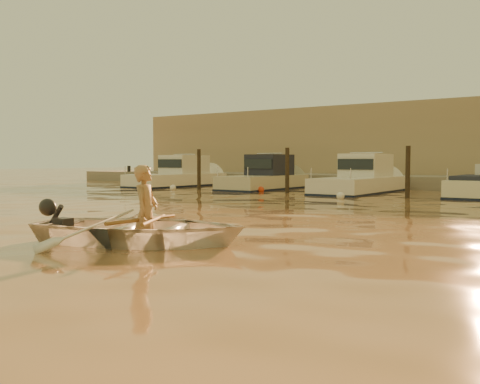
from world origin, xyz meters
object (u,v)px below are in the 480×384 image
Objects in this scene: person at (146,213)px; moored_boat_0 at (177,175)px; dinghy at (141,229)px; moored_boat_2 at (360,179)px; moored_boat_1 at (264,177)px.

moored_boat_0 reaches higher than person.
moored_boat_0 is (-13.47, 16.09, 0.36)m from dinghy.
moored_boat_2 reaches higher than dinghy.
dinghy is 0.29m from person.
moored_boat_2 is at bearing 0.00° from moored_boat_0.
moored_boat_0 is 5.78m from moored_boat_1.
dinghy is 0.51× the size of moored_boat_0.
dinghy is 20.99m from moored_boat_0.
dinghy is at bearing -50.06° from moored_boat_0.
moored_boat_1 is 0.88× the size of moored_boat_2.
moored_boat_1 is at bearing 180.00° from moored_boat_2.
moored_boat_2 is (-2.58, 16.09, 0.36)m from dinghy.
person is at bearing -90.00° from dinghy.
dinghy is 0.58× the size of moored_boat_1.
person is at bearing -64.14° from moored_boat_1.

